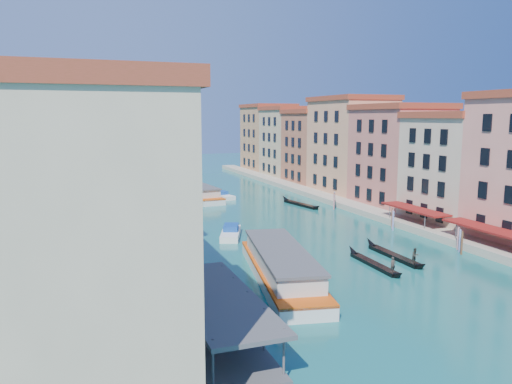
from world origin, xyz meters
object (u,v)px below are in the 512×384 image
Objects in this scene: vaporetto_stop at (218,324)px; gondola_fore at (374,263)px; gondola_right at (395,254)px; vaporetto_near at (281,266)px; vaporetto_far at (197,192)px.

gondola_fore is (21.74, 12.57, -1.06)m from vaporetto_stop.
gondola_right is at bearing 24.57° from gondola_fore.
vaporetto_near reaches higher than gondola_right.
gondola_fore is (7.77, -52.97, -0.95)m from vaporetto_far.
gondola_fore is at bearing 15.20° from vaporetto_near.
vaporetto_far reaches higher than gondola_fore.
vaporetto_near is at bearing -174.49° from gondola_fore.
vaporetto_stop is 29.63m from gondola_right.
vaporetto_far is 53.54m from gondola_fore.
vaporetto_near is at bearing 49.43° from vaporetto_stop.
vaporetto_far is at bearing 96.55° from vaporetto_near.
vaporetto_near reaches higher than vaporetto_far.
vaporetto_far is at bearing 77.97° from vaporetto_stop.
vaporetto_stop reaches higher than gondola_right.
gondola_right is at bearing -83.05° from vaporetto_far.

